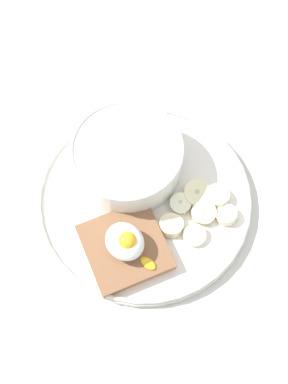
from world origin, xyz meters
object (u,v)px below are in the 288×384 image
(banana_slice_inner, at_px, (217,196))
(banana_slice_upper, at_px, (195,235))
(banana_slice_front, at_px, (204,213))
(banana_slice_left, at_px, (197,194))
(banana_slice_back, at_px, (226,215))
(oatmeal_bowl, at_px, (127,158))
(poached_egg, at_px, (125,242))
(banana_slice_right, at_px, (172,224))
(banana_slice_outer, at_px, (180,204))
(toast_slice, at_px, (125,247))

(banana_slice_inner, bearing_deg, banana_slice_upper, -71.15)
(banana_slice_front, relative_size, banana_slice_left, 0.95)
(banana_slice_left, xyz_separation_m, banana_slice_back, (0.05, 0.01, -0.00))
(banana_slice_left, height_order, banana_slice_inner, banana_slice_left)
(oatmeal_bowl, distance_m, banana_slice_inner, 0.13)
(banana_slice_back, bearing_deg, poached_egg, -111.29)
(banana_slice_inner, bearing_deg, banana_slice_right, -97.07)
(banana_slice_left, xyz_separation_m, banana_slice_upper, (0.04, -0.04, -0.00))
(banana_slice_back, relative_size, banana_slice_outer, 0.94)
(oatmeal_bowl, bearing_deg, banana_slice_outer, 10.32)
(toast_slice, bearing_deg, poached_egg, 10.04)
(oatmeal_bowl, xyz_separation_m, banana_slice_upper, (0.13, 0.00, -0.02))
(oatmeal_bowl, relative_size, banana_slice_inner, 3.25)
(toast_slice, relative_size, banana_slice_inner, 2.73)
(banana_slice_back, bearing_deg, banana_slice_front, -136.64)
(banana_slice_back, distance_m, banana_slice_upper, 0.05)
(banana_slice_right, bearing_deg, oatmeal_bowl, 174.10)
(banana_slice_back, distance_m, banana_slice_inner, 0.03)
(banana_slice_right, distance_m, banana_slice_upper, 0.03)
(banana_slice_outer, bearing_deg, poached_egg, -89.59)
(toast_slice, height_order, banana_slice_upper, toast_slice)
(banana_slice_inner, bearing_deg, banana_slice_back, -18.83)
(banana_slice_right, height_order, banana_slice_outer, banana_slice_outer)
(oatmeal_bowl, relative_size, toast_slice, 1.19)
(poached_egg, relative_size, banana_slice_upper, 1.83)
(banana_slice_front, distance_m, banana_slice_left, 0.03)
(oatmeal_bowl, distance_m, banana_slice_right, 0.10)
(banana_slice_front, relative_size, banana_slice_back, 1.25)
(banana_slice_upper, bearing_deg, oatmeal_bowl, -179.44)
(toast_slice, xyz_separation_m, banana_slice_right, (0.01, 0.06, -0.00))
(toast_slice, distance_m, banana_slice_back, 0.14)
(banana_slice_front, height_order, banana_slice_right, same)
(banana_slice_front, height_order, banana_slice_left, banana_slice_left)
(banana_slice_inner, bearing_deg, banana_slice_front, -79.75)
(toast_slice, xyz_separation_m, banana_slice_front, (0.03, 0.11, -0.00))
(banana_slice_left, height_order, banana_slice_right, banana_slice_left)
(banana_slice_outer, bearing_deg, banana_slice_front, 27.33)
(banana_slice_left, bearing_deg, poached_egg, -91.51)
(banana_slice_right, bearing_deg, banana_slice_back, 60.03)
(banana_slice_front, xyz_separation_m, banana_slice_inner, (-0.01, 0.03, 0.00))
(oatmeal_bowl, distance_m, banana_slice_back, 0.15)
(banana_slice_right, relative_size, banana_slice_outer, 1.15)
(banana_slice_outer, bearing_deg, banana_slice_left, 81.62)
(oatmeal_bowl, height_order, banana_slice_front, oatmeal_bowl)
(oatmeal_bowl, distance_m, banana_slice_left, 0.10)
(banana_slice_right, distance_m, banana_slice_inner, 0.07)
(banana_slice_inner, distance_m, banana_slice_upper, 0.06)
(poached_egg, distance_m, banana_slice_right, 0.07)
(poached_egg, height_order, banana_slice_left, poached_egg)
(oatmeal_bowl, bearing_deg, banana_slice_upper, 0.56)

